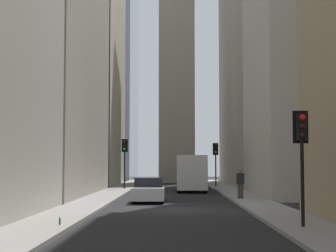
# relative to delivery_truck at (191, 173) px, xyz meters

# --- Properties ---
(ground_plane) EXTENTS (135.00, 135.00, 0.00)m
(ground_plane) POSITION_rel_delivery_truck_xyz_m (-16.96, 1.40, -1.46)
(ground_plane) COLOR black
(sidewalk_right) EXTENTS (90.00, 2.20, 0.14)m
(sidewalk_right) POSITION_rel_delivery_truck_xyz_m (-16.96, 5.90, -1.39)
(sidewalk_right) COLOR gray
(sidewalk_right) RESTS_ON ground_plane
(sidewalk_left) EXTENTS (90.00, 2.20, 0.14)m
(sidewalk_left) POSITION_rel_delivery_truck_xyz_m (-16.96, -3.10, -1.39)
(sidewalk_left) COLOR gray
(sidewalk_left) RESTS_ON ground_plane
(building_left_far) EXTENTS (18.76, 10.50, 28.21)m
(building_left_far) POSITION_rel_delivery_truck_xyz_m (14.61, -9.19, 12.66)
(building_left_far) COLOR #A8A091
(building_left_far) RESTS_ON ground_plane
(building_right_midfar) EXTENTS (19.71, 10.00, 19.40)m
(building_right_midfar) POSITION_rel_delivery_truck_xyz_m (-5.50, 12.00, 8.24)
(building_right_midfar) COLOR #A8A091
(building_right_midfar) RESTS_ON ground_plane
(building_right_far) EXTENTS (15.77, 10.50, 29.50)m
(building_right_far) POSITION_rel_delivery_truck_xyz_m (11.54, 11.99, 13.30)
(building_right_far) COLOR beige
(building_right_far) RESTS_ON ground_plane
(church_spire) EXTENTS (4.63, 4.63, 36.45)m
(church_spire) POSITION_rel_delivery_truck_xyz_m (22.13, 1.04, 17.54)
(church_spire) COLOR #A8A091
(church_spire) RESTS_ON ground_plane
(delivery_truck) EXTENTS (6.46, 2.25, 2.84)m
(delivery_truck) POSITION_rel_delivery_truck_xyz_m (0.00, 0.00, 0.00)
(delivery_truck) COLOR silver
(delivery_truck) RESTS_ON ground_plane
(sedan_silver) EXTENTS (4.30, 1.78, 1.42)m
(sedan_silver) POSITION_rel_delivery_truck_xyz_m (-11.80, 2.80, -0.80)
(sedan_silver) COLOR #B7BABF
(sedan_silver) RESTS_ON ground_plane
(traffic_light_foreground) EXTENTS (0.43, 0.52, 3.85)m
(traffic_light_foreground) POSITION_rel_delivery_truck_xyz_m (-25.53, -2.89, 1.51)
(traffic_light_foreground) COLOR black
(traffic_light_foreground) RESTS_ON sidewalk_left
(traffic_light_midblock) EXTENTS (0.43, 0.52, 3.96)m
(traffic_light_midblock) POSITION_rel_delivery_truck_xyz_m (6.86, -2.46, 1.59)
(traffic_light_midblock) COLOR black
(traffic_light_midblock) RESTS_ON sidewalk_left
(traffic_light_far_junction) EXTENTS (0.43, 0.52, 4.15)m
(traffic_light_far_junction) POSITION_rel_delivery_truck_xyz_m (2.48, 5.51, 1.73)
(traffic_light_far_junction) COLOR black
(traffic_light_far_junction) RESTS_ON sidewalk_right
(pedestrian) EXTENTS (0.26, 0.44, 1.76)m
(pedestrian) POSITION_rel_delivery_truck_xyz_m (-10.66, -2.62, -0.36)
(pedestrian) COLOR #473D33
(pedestrian) RESTS_ON sidewalk_left
(discarded_bottle) EXTENTS (0.07, 0.07, 0.27)m
(discarded_bottle) POSITION_rel_delivery_truck_xyz_m (-24.99, 5.24, -1.21)
(discarded_bottle) COLOR #236033
(discarded_bottle) RESTS_ON sidewalk_right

